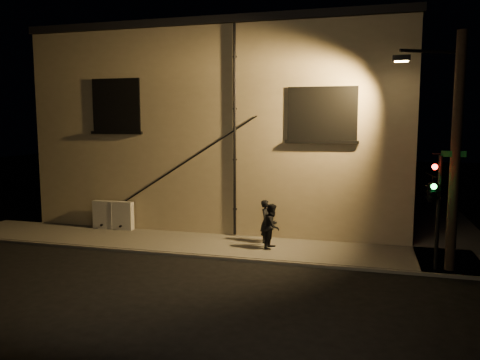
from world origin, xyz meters
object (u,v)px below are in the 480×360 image
(traffic_signal, at_px, (433,190))
(pedestrian_b, at_px, (272,226))
(utility_cabinet, at_px, (113,215))
(pedestrian_a, at_px, (266,221))
(streetlamp_pole, at_px, (452,148))

(traffic_signal, bearing_deg, pedestrian_b, 166.58)
(utility_cabinet, xyz_separation_m, traffic_signal, (12.39, -2.51, 1.89))
(pedestrian_a, relative_size, pedestrian_b, 1.00)
(pedestrian_b, bearing_deg, pedestrian_a, 35.96)
(pedestrian_a, height_order, pedestrian_b, same)
(utility_cabinet, bearing_deg, streetlamp_pole, -9.91)
(pedestrian_a, height_order, traffic_signal, traffic_signal)
(pedestrian_a, bearing_deg, pedestrian_b, -146.76)
(traffic_signal, bearing_deg, streetlamp_pole, 25.72)
(pedestrian_b, relative_size, streetlamp_pole, 0.22)
(traffic_signal, bearing_deg, pedestrian_a, 160.43)
(streetlamp_pole, bearing_deg, utility_cabinet, 170.09)
(pedestrian_a, distance_m, pedestrian_b, 0.84)
(pedestrian_b, bearing_deg, utility_cabinet, 88.40)
(utility_cabinet, bearing_deg, traffic_signal, -11.47)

